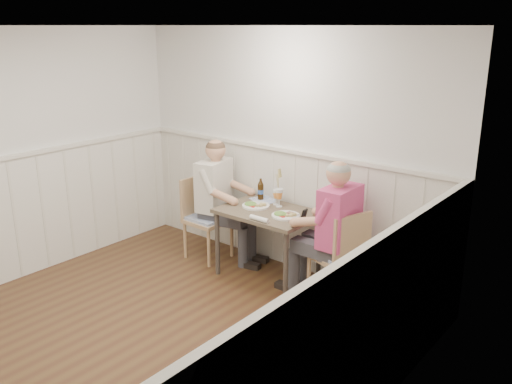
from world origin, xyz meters
TOP-DOWN VIEW (x-y plane):
  - ground_plane at (0.00, 0.00)m, footprint 4.50×4.50m
  - room_shell at (0.00, 0.00)m, footprint 4.04×4.54m
  - wainscot at (0.00, 0.69)m, footprint 4.00×4.49m
  - dining_table at (0.08, 1.84)m, footprint 1.01×0.70m
  - chair_right at (0.98, 1.83)m, footprint 0.57×0.57m
  - chair_left at (-0.82, 1.81)m, footprint 0.45×0.45m
  - man_in_pink at (0.90, 1.82)m, footprint 0.67×0.46m
  - diner_cream at (-0.67, 1.88)m, footprint 0.72×0.52m
  - plate_man at (0.33, 1.80)m, footprint 0.29×0.29m
  - plate_diner at (-0.11, 1.85)m, footprint 0.30×0.30m
  - beer_glass_a at (0.10, 2.01)m, footprint 0.08×0.08m
  - beer_glass_b at (0.03, 2.05)m, footprint 0.07×0.07m
  - beer_bottle at (-0.21, 2.08)m, footprint 0.07×0.07m
  - rolled_napkin at (0.21, 1.53)m, footprint 0.22×0.05m
  - grass_vase at (0.01, 2.10)m, footprint 0.05×0.05m
  - gingham_mat at (-0.16, 2.08)m, footprint 0.35×0.31m

SIDE VIEW (x-z plane):
  - ground_plane at x=0.00m, z-range 0.00..0.00m
  - chair_right at x=0.98m, z-range 0.04..0.98m
  - chair_left at x=-0.82m, z-range 0.04..0.98m
  - diner_cream at x=-0.67m, z-range -0.12..1.31m
  - man_in_pink at x=0.90m, z-range -0.12..1.32m
  - dining_table at x=0.08m, z-range 0.28..1.03m
  - wainscot at x=0.00m, z-range 0.02..1.36m
  - gingham_mat at x=-0.16m, z-range 0.75..0.76m
  - plate_diner at x=-0.11m, z-range 0.74..0.81m
  - plate_man at x=0.33m, z-range 0.74..0.81m
  - rolled_napkin at x=0.21m, z-range 0.75..0.80m
  - beer_bottle at x=-0.21m, z-range 0.74..0.98m
  - beer_glass_b at x=0.03m, z-range 0.78..0.94m
  - beer_glass_a at x=0.10m, z-range 0.78..0.98m
  - grass_vase at x=0.01m, z-range 0.73..1.14m
  - room_shell at x=0.00m, z-range 0.22..2.82m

